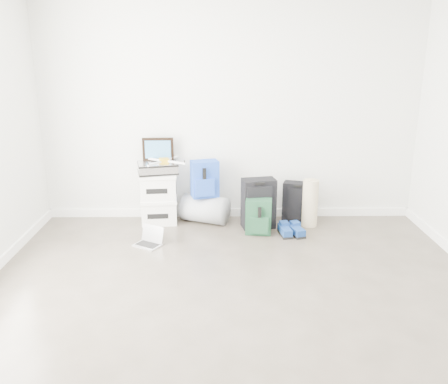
{
  "coord_description": "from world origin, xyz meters",
  "views": [
    {
      "loc": [
        -0.14,
        -3.13,
        2.02
      ],
      "look_at": [
        -0.08,
        1.9,
        0.5
      ],
      "focal_mm": 38.0,
      "sensor_mm": 36.0,
      "label": 1
    }
  ],
  "objects_px": {
    "boxes_stack": "(159,198)",
    "laptop": "(150,240)",
    "carry_on": "(296,202)",
    "duffel_bag": "(205,209)",
    "large_suitcase": "(259,204)",
    "briefcase": "(158,168)"
  },
  "relations": [
    {
      "from": "briefcase",
      "to": "duffel_bag",
      "type": "bearing_deg",
      "value": -12.32
    },
    {
      "from": "large_suitcase",
      "to": "laptop",
      "type": "bearing_deg",
      "value": -167.97
    },
    {
      "from": "carry_on",
      "to": "laptop",
      "type": "bearing_deg",
      "value": -139.57
    },
    {
      "from": "carry_on",
      "to": "laptop",
      "type": "height_order",
      "value": "carry_on"
    },
    {
      "from": "boxes_stack",
      "to": "duffel_bag",
      "type": "height_order",
      "value": "boxes_stack"
    },
    {
      "from": "laptop",
      "to": "duffel_bag",
      "type": "bearing_deg",
      "value": 81.07
    },
    {
      "from": "briefcase",
      "to": "laptop",
      "type": "height_order",
      "value": "briefcase"
    },
    {
      "from": "briefcase",
      "to": "carry_on",
      "type": "bearing_deg",
      "value": -11.06
    },
    {
      "from": "duffel_bag",
      "to": "large_suitcase",
      "type": "relative_size",
      "value": 0.92
    },
    {
      "from": "briefcase",
      "to": "carry_on",
      "type": "relative_size",
      "value": 0.92
    },
    {
      "from": "boxes_stack",
      "to": "large_suitcase",
      "type": "bearing_deg",
      "value": -13.77
    },
    {
      "from": "briefcase",
      "to": "duffel_bag",
      "type": "xyz_separation_m",
      "value": [
        0.55,
        -0.0,
        -0.51
      ]
    },
    {
      "from": "laptop",
      "to": "boxes_stack",
      "type": "bearing_deg",
      "value": 119.05
    },
    {
      "from": "boxes_stack",
      "to": "carry_on",
      "type": "bearing_deg",
      "value": -4.0
    },
    {
      "from": "briefcase",
      "to": "laptop",
      "type": "distance_m",
      "value": 0.93
    },
    {
      "from": "duffel_bag",
      "to": "large_suitcase",
      "type": "distance_m",
      "value": 0.67
    },
    {
      "from": "briefcase",
      "to": "carry_on",
      "type": "xyz_separation_m",
      "value": [
        1.66,
        0.03,
        -0.44
      ]
    },
    {
      "from": "duffel_bag",
      "to": "boxes_stack",
      "type": "bearing_deg",
      "value": -157.16
    },
    {
      "from": "duffel_bag",
      "to": "carry_on",
      "type": "bearing_deg",
      "value": 24.73
    },
    {
      "from": "boxes_stack",
      "to": "laptop",
      "type": "height_order",
      "value": "boxes_stack"
    },
    {
      "from": "boxes_stack",
      "to": "carry_on",
      "type": "distance_m",
      "value": 1.66
    },
    {
      "from": "carry_on",
      "to": "large_suitcase",
      "type": "bearing_deg",
      "value": -138.61
    }
  ]
}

